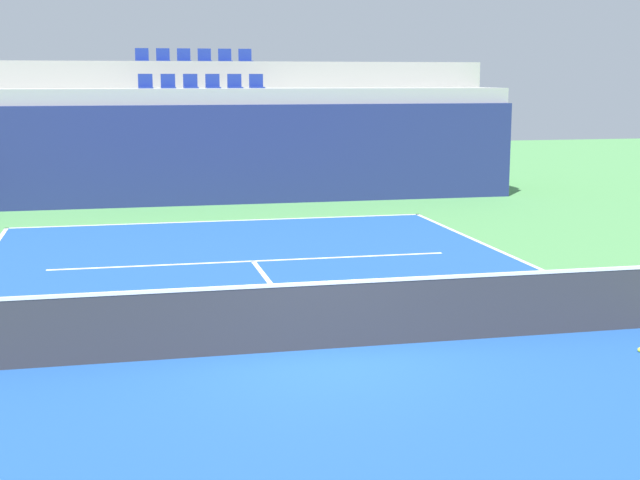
# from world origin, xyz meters

# --- Properties ---
(ground_plane) EXTENTS (80.00, 80.00, 0.00)m
(ground_plane) POSITION_xyz_m (0.00, 0.00, 0.00)
(ground_plane) COLOR #4C8C4C
(court_surface) EXTENTS (11.00, 24.00, 0.01)m
(court_surface) POSITION_xyz_m (0.00, 0.00, 0.01)
(court_surface) COLOR #1E4C99
(court_surface) RESTS_ON ground_plane
(baseline_far) EXTENTS (11.00, 0.10, 0.00)m
(baseline_far) POSITION_xyz_m (0.00, 11.95, 0.01)
(baseline_far) COLOR white
(baseline_far) RESTS_ON court_surface
(service_line_far) EXTENTS (8.26, 0.10, 0.00)m
(service_line_far) POSITION_xyz_m (0.00, 6.40, 0.01)
(service_line_far) COLOR white
(service_line_far) RESTS_ON court_surface
(centre_service_line) EXTENTS (0.10, 6.40, 0.00)m
(centre_service_line) POSITION_xyz_m (0.00, 3.20, 0.01)
(centre_service_line) COLOR white
(centre_service_line) RESTS_ON court_surface
(back_wall) EXTENTS (19.23, 0.30, 2.97)m
(back_wall) POSITION_xyz_m (0.00, 15.29, 1.48)
(back_wall) COLOR navy
(back_wall) RESTS_ON ground_plane
(stands_tier_lower) EXTENTS (19.23, 2.40, 3.44)m
(stands_tier_lower) POSITION_xyz_m (0.00, 16.64, 1.72)
(stands_tier_lower) COLOR #9E9E99
(stands_tier_lower) RESTS_ON ground_plane
(stands_tier_upper) EXTENTS (19.23, 2.40, 4.28)m
(stands_tier_upper) POSITION_xyz_m (0.00, 19.04, 2.14)
(stands_tier_upper) COLOR #9E9E99
(stands_tier_upper) RESTS_ON ground_plane
(seating_row_lower) EXTENTS (3.86, 0.44, 0.44)m
(seating_row_lower) POSITION_xyz_m (0.00, 16.73, 3.57)
(seating_row_lower) COLOR navy
(seating_row_lower) RESTS_ON stands_tier_lower
(seating_row_upper) EXTENTS (3.86, 0.44, 0.44)m
(seating_row_upper) POSITION_xyz_m (0.00, 19.13, 4.41)
(seating_row_upper) COLOR navy
(seating_row_upper) RESTS_ON stands_tier_upper
(tennis_net) EXTENTS (11.08, 0.08, 1.07)m
(tennis_net) POSITION_xyz_m (0.00, 0.00, 0.51)
(tennis_net) COLOR black
(tennis_net) RESTS_ON court_surface
(tennis_ball_2) EXTENTS (0.07, 0.07, 0.07)m
(tennis_ball_2) POSITION_xyz_m (4.28, -1.11, 0.04)
(tennis_ball_2) COLOR #CCE033
(tennis_ball_2) RESTS_ON court_surface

